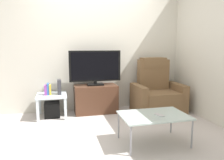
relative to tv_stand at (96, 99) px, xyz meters
The scene contains 14 objects.
ground_plane 0.89m from the tv_stand, 88.39° to the right, with size 6.40×6.40×0.00m, color #BCB2AD.
wall_back 1.06m from the tv_stand, 85.21° to the left, with size 6.40×0.06×2.60m, color beige.
wall_side 2.32m from the tv_stand, 23.97° to the right, with size 0.06×4.48×2.60m, color beige.
tv_stand is the anchor object (origin of this frame).
television 0.63m from the tv_stand, 90.00° to the left, with size 1.02×0.20×0.68m.
recliner_armchair 1.25m from the tv_stand, ahead, with size 0.98×0.78×1.08m.
side_table 0.85m from the tv_stand, behind, with size 0.54×0.54×0.43m.
subwoofer_box 0.86m from the tv_stand, behind, with size 0.28×0.28×0.28m, color black.
book_leftmost 0.98m from the tv_stand, behind, with size 0.05×0.13×0.18m, color purple.
book_middle 0.94m from the tv_stand, behind, with size 0.03×0.12×0.21m, color #3366B2.
book_rightmost 0.91m from the tv_stand, behind, with size 0.03×0.13×0.19m, color gold.
game_console 0.76m from the tv_stand, behind, with size 0.07×0.20×0.27m, color #333338.
coffee_table 1.67m from the tv_stand, 71.49° to the right, with size 0.90×0.60×0.40m.
cell_phone 1.73m from the tv_stand, 70.17° to the right, with size 0.07×0.15×0.01m, color #B7B7BC.
Camera 1 is at (-0.73, -3.36, 1.33)m, focal length 35.01 mm.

